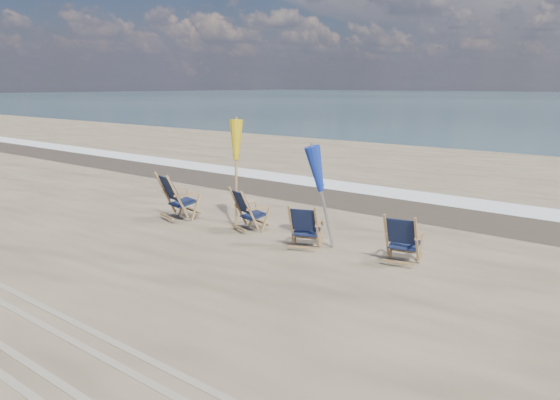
% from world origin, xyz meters
% --- Properties ---
extents(surf_foam, '(200.00, 1.40, 0.01)m').
position_xyz_m(surf_foam, '(0.00, 8.30, 0.00)').
color(surf_foam, silver).
rests_on(surf_foam, ground).
extents(wet_sand_strip, '(200.00, 2.60, 0.00)m').
position_xyz_m(wet_sand_strip, '(0.00, 6.80, 0.00)').
color(wet_sand_strip, '#42362A').
rests_on(wet_sand_strip, ground).
extents(tire_tracks, '(80.00, 1.30, 0.01)m').
position_xyz_m(tire_tracks, '(0.00, -2.80, 0.01)').
color(tire_tracks, gray).
rests_on(tire_tracks, ground).
extents(beach_chair_0, '(0.89, 0.95, 1.12)m').
position_xyz_m(beach_chair_0, '(-2.86, 2.10, 0.56)').
color(beach_chair_0, '#111934').
rests_on(beach_chair_0, ground).
extents(beach_chair_1, '(0.79, 0.84, 0.94)m').
position_xyz_m(beach_chair_1, '(-0.99, 2.42, 0.47)').
color(beach_chair_1, '#111934').
rests_on(beach_chair_1, ground).
extents(beach_chair_2, '(0.77, 0.81, 0.89)m').
position_xyz_m(beach_chair_2, '(0.76, 2.34, 0.44)').
color(beach_chair_2, '#111934').
rests_on(beach_chair_2, ground).
extents(beach_chair_3, '(0.71, 0.77, 0.92)m').
position_xyz_m(beach_chair_3, '(2.60, 2.64, 0.46)').
color(beach_chair_3, '#111934').
rests_on(beach_chair_3, ground).
extents(umbrella_yellow, '(0.30, 0.30, 2.33)m').
position_xyz_m(umbrella_yellow, '(-1.58, 2.65, 1.79)').
color(umbrella_yellow, olive).
rests_on(umbrella_yellow, ground).
extents(umbrella_blue, '(0.30, 0.30, 1.96)m').
position_xyz_m(umbrella_blue, '(0.73, 2.60, 1.45)').
color(umbrella_blue, '#A5A5AD').
rests_on(umbrella_blue, ground).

